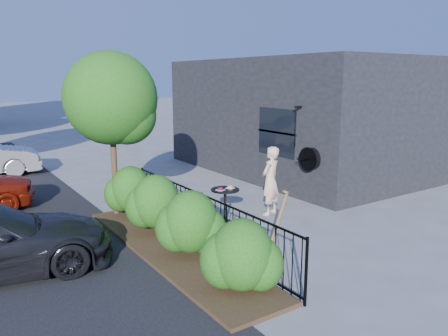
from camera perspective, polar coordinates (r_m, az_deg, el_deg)
ground at (r=9.98m, az=4.63°, el=-8.10°), size 120.00×120.00×0.00m
shop_building at (r=16.46m, az=10.09°, el=6.76°), size 6.22×9.00×4.00m
fence at (r=8.98m, az=-2.88°, el=-6.57°), size 0.05×6.05×1.10m
planting_bed at (r=8.85m, az=-6.80°, el=-10.53°), size 1.30×6.00×0.08m
shrubs at (r=8.75m, az=-6.62°, el=-6.18°), size 1.10×5.60×1.24m
patio_tree at (r=10.73m, az=-14.13°, el=8.10°), size 2.20×2.20×3.94m
cafe_table at (r=10.21m, az=0.15°, el=-4.17°), size 0.67×0.67×0.89m
woman at (r=10.91m, az=6.07°, el=-1.67°), size 0.74×0.62×1.72m
shovel at (r=7.58m, az=6.43°, el=-9.25°), size 0.55×0.20×1.54m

